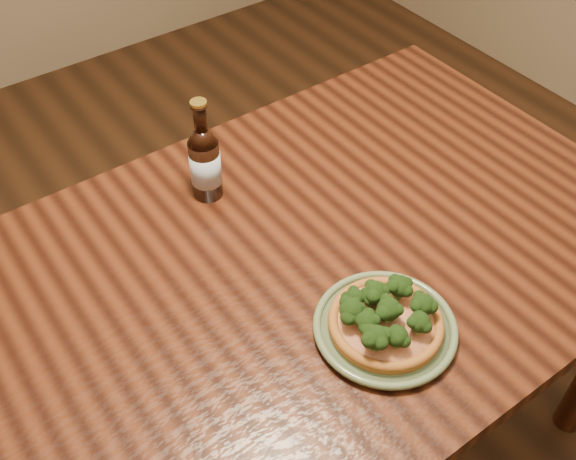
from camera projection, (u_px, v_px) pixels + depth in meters
table at (266, 308)px, 1.31m from camera, size 1.60×0.90×0.75m
plate at (385, 327)px, 1.16m from camera, size 0.25×0.25×0.02m
pizza at (386, 319)px, 1.14m from camera, size 0.20×0.20×0.07m
beer_bottle at (205, 162)px, 1.35m from camera, size 0.06×0.06×0.23m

